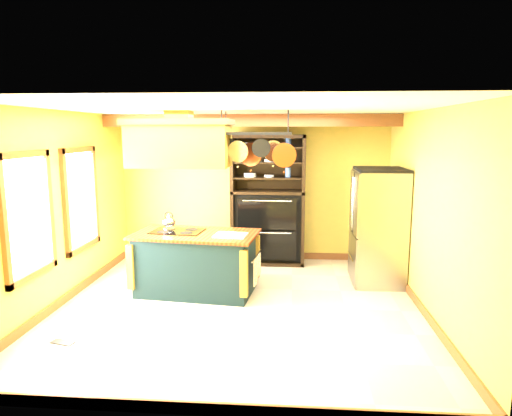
# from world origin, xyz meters

# --- Properties ---
(floor) EXTENTS (5.00, 5.00, 0.00)m
(floor) POSITION_xyz_m (0.00, 0.00, 0.00)
(floor) COLOR beige
(floor) RESTS_ON ground
(ceiling) EXTENTS (5.00, 5.00, 0.00)m
(ceiling) POSITION_xyz_m (0.00, 0.00, 2.70)
(ceiling) COLOR white
(ceiling) RESTS_ON wall_back
(wall_back) EXTENTS (5.00, 0.02, 2.70)m
(wall_back) POSITION_xyz_m (0.00, 2.50, 1.35)
(wall_back) COLOR gold
(wall_back) RESTS_ON floor
(wall_front) EXTENTS (5.00, 0.02, 2.70)m
(wall_front) POSITION_xyz_m (0.00, -2.50, 1.35)
(wall_front) COLOR gold
(wall_front) RESTS_ON floor
(wall_left) EXTENTS (0.02, 5.00, 2.70)m
(wall_left) POSITION_xyz_m (-2.50, 0.00, 1.35)
(wall_left) COLOR gold
(wall_left) RESTS_ON floor
(wall_right) EXTENTS (0.02, 5.00, 2.70)m
(wall_right) POSITION_xyz_m (2.50, 0.00, 1.35)
(wall_right) COLOR gold
(wall_right) RESTS_ON floor
(ceiling_beam) EXTENTS (5.00, 0.15, 0.20)m
(ceiling_beam) POSITION_xyz_m (0.00, 1.70, 2.59)
(ceiling_beam) COLOR brown
(ceiling_beam) RESTS_ON ceiling
(window_near) EXTENTS (0.06, 1.06, 1.56)m
(window_near) POSITION_xyz_m (-2.47, -0.80, 1.40)
(window_near) COLOR brown
(window_near) RESTS_ON wall_left
(window_far) EXTENTS (0.06, 1.06, 1.56)m
(window_far) POSITION_xyz_m (-2.47, 0.60, 1.40)
(window_far) COLOR brown
(window_far) RESTS_ON wall_left
(kitchen_island) EXTENTS (1.91, 1.20, 1.11)m
(kitchen_island) POSITION_xyz_m (-0.70, 0.52, 0.47)
(kitchen_island) COLOR black
(kitchen_island) RESTS_ON floor
(range_hood) EXTENTS (1.51, 0.85, 0.80)m
(range_hood) POSITION_xyz_m (-0.90, 0.52, 2.26)
(range_hood) COLOR #A77229
(range_hood) RESTS_ON ceiling
(pot_rack) EXTENTS (1.12, 0.51, 0.79)m
(pot_rack) POSITION_xyz_m (0.21, 0.52, 2.26)
(pot_rack) COLOR black
(pot_rack) RESTS_ON ceiling
(refrigerator) EXTENTS (0.78, 0.92, 1.80)m
(refrigerator) POSITION_xyz_m (2.09, 1.22, 0.88)
(refrigerator) COLOR gray
(refrigerator) RESTS_ON floor
(hutch) EXTENTS (1.33, 0.60, 2.36)m
(hutch) POSITION_xyz_m (0.29, 2.24, 0.91)
(hutch) COLOR black
(hutch) RESTS_ON floor
(floor_register) EXTENTS (0.30, 0.18, 0.01)m
(floor_register) POSITION_xyz_m (-1.90, -1.27, 0.01)
(floor_register) COLOR black
(floor_register) RESTS_ON floor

